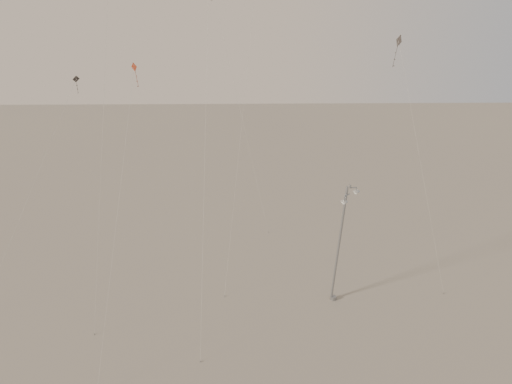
{
  "coord_description": "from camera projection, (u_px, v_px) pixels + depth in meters",
  "views": [
    {
      "loc": [
        -0.42,
        -20.66,
        21.12
      ],
      "look_at": [
        0.11,
        5.0,
        9.51
      ],
      "focal_mm": 28.0,
      "sensor_mm": 36.0,
      "label": 1
    }
  ],
  "objects": [
    {
      "name": "kite_4",
      "position": [
        410.0,
        105.0,
        27.77
      ],
      "size": [
        6.16,
        2.38,
        19.76
      ],
      "rotation": [
        0.0,
        0.0,
        1.98
      ],
      "color": "#292422",
      "rests_on": "ground"
    },
    {
      "name": "kite_3",
      "position": [
        126.0,
        140.0,
        27.86
      ],
      "size": [
        1.25,
        13.79,
        17.78
      ],
      "rotation": [
        0.0,
        0.0,
        -0.41
      ],
      "color": "maroon",
      "rests_on": "ground"
    },
    {
      "name": "kite_6",
      "position": [
        50.0,
        145.0,
        32.12
      ],
      "size": [
        6.64,
        10.2,
        16.34
      ],
      "rotation": [
        0.0,
        0.0,
        0.55
      ],
      "color": "#292422",
      "rests_on": "ground"
    },
    {
      "name": "ground",
      "position": [
        256.0,
        347.0,
        27.53
      ],
      "size": [
        160.0,
        160.0,
        0.0
      ],
      "primitive_type": "plane",
      "color": "gray",
      "rests_on": "ground"
    },
    {
      "name": "street_lamp",
      "position": [
        340.0,
        243.0,
        29.87
      ],
      "size": [
        1.44,
        1.04,
        10.04
      ],
      "color": "#919499",
      "rests_on": "ground"
    },
    {
      "name": "kite_1",
      "position": [
        207.0,
        47.0,
        29.27
      ],
      "size": [
        0.78,
        15.15,
        24.31
      ],
      "rotation": [
        0.0,
        0.0,
        -0.54
      ],
      "color": "#292422",
      "rests_on": "ground"
    }
  ]
}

